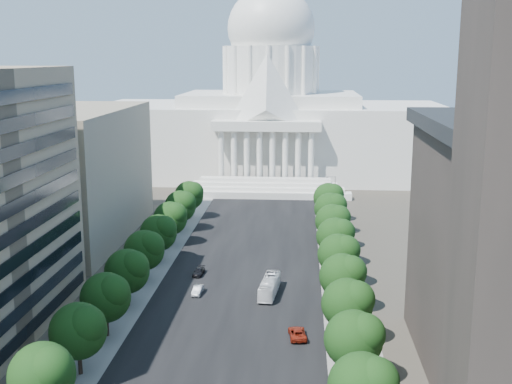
% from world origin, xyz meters
% --- Properties ---
extents(road_asphalt, '(30.00, 260.00, 0.01)m').
position_xyz_m(road_asphalt, '(0.00, 90.00, 0.00)').
color(road_asphalt, black).
rests_on(road_asphalt, ground).
extents(sidewalk_left, '(8.00, 260.00, 0.02)m').
position_xyz_m(sidewalk_left, '(-19.00, 90.00, 0.00)').
color(sidewalk_left, gray).
rests_on(sidewalk_left, ground).
extents(sidewalk_right, '(8.00, 260.00, 0.02)m').
position_xyz_m(sidewalk_right, '(19.00, 90.00, 0.00)').
color(sidewalk_right, gray).
rests_on(sidewalk_right, ground).
extents(capitol, '(120.00, 56.00, 73.00)m').
position_xyz_m(capitol, '(0.00, 184.89, 20.01)').
color(capitol, white).
rests_on(capitol, ground).
extents(office_block_left_far, '(38.00, 52.00, 30.00)m').
position_xyz_m(office_block_left_far, '(-48.00, 100.00, 15.00)').
color(office_block_left_far, gray).
rests_on(office_block_left_far, ground).
extents(tree_l_b, '(7.79, 7.60, 9.97)m').
position_xyz_m(tree_l_b, '(-17.66, 23.81, 6.45)').
color(tree_l_b, '#33261C').
rests_on(tree_l_b, ground).
extents(tree_l_c, '(7.79, 7.60, 9.97)m').
position_xyz_m(tree_l_c, '(-17.66, 35.81, 6.45)').
color(tree_l_c, '#33261C').
rests_on(tree_l_c, ground).
extents(tree_l_d, '(7.79, 7.60, 9.97)m').
position_xyz_m(tree_l_d, '(-17.66, 47.81, 6.45)').
color(tree_l_d, '#33261C').
rests_on(tree_l_d, ground).
extents(tree_l_e, '(7.79, 7.60, 9.97)m').
position_xyz_m(tree_l_e, '(-17.66, 59.81, 6.45)').
color(tree_l_e, '#33261C').
rests_on(tree_l_e, ground).
extents(tree_l_f, '(7.79, 7.60, 9.97)m').
position_xyz_m(tree_l_f, '(-17.66, 71.81, 6.45)').
color(tree_l_f, '#33261C').
rests_on(tree_l_f, ground).
extents(tree_l_g, '(7.79, 7.60, 9.97)m').
position_xyz_m(tree_l_g, '(-17.66, 83.81, 6.45)').
color(tree_l_g, '#33261C').
rests_on(tree_l_g, ground).
extents(tree_l_h, '(7.79, 7.60, 9.97)m').
position_xyz_m(tree_l_h, '(-17.66, 95.81, 6.45)').
color(tree_l_h, '#33261C').
rests_on(tree_l_h, ground).
extents(tree_l_i, '(7.79, 7.60, 9.97)m').
position_xyz_m(tree_l_i, '(-17.66, 107.81, 6.45)').
color(tree_l_i, '#33261C').
rests_on(tree_l_i, ground).
extents(tree_l_j, '(7.79, 7.60, 9.97)m').
position_xyz_m(tree_l_j, '(-17.66, 119.81, 6.45)').
color(tree_l_j, '#33261C').
rests_on(tree_l_j, ground).
extents(tree_r_c, '(7.79, 7.60, 9.97)m').
position_xyz_m(tree_r_c, '(18.34, 35.81, 6.45)').
color(tree_r_c, '#33261C').
rests_on(tree_r_c, ground).
extents(tree_r_d, '(7.79, 7.60, 9.97)m').
position_xyz_m(tree_r_d, '(18.34, 47.81, 6.45)').
color(tree_r_d, '#33261C').
rests_on(tree_r_d, ground).
extents(tree_r_e, '(7.79, 7.60, 9.97)m').
position_xyz_m(tree_r_e, '(18.34, 59.81, 6.45)').
color(tree_r_e, '#33261C').
rests_on(tree_r_e, ground).
extents(tree_r_f, '(7.79, 7.60, 9.97)m').
position_xyz_m(tree_r_f, '(18.34, 71.81, 6.45)').
color(tree_r_f, '#33261C').
rests_on(tree_r_f, ground).
extents(tree_r_g, '(7.79, 7.60, 9.97)m').
position_xyz_m(tree_r_g, '(18.34, 83.81, 6.45)').
color(tree_r_g, '#33261C').
rests_on(tree_r_g, ground).
extents(tree_r_h, '(7.79, 7.60, 9.97)m').
position_xyz_m(tree_r_h, '(18.34, 95.81, 6.45)').
color(tree_r_h, '#33261C').
rests_on(tree_r_h, ground).
extents(tree_r_i, '(7.79, 7.60, 9.97)m').
position_xyz_m(tree_r_i, '(18.34, 107.81, 6.45)').
color(tree_r_i, '#33261C').
rests_on(tree_r_i, ground).
extents(tree_r_j, '(7.79, 7.60, 9.97)m').
position_xyz_m(tree_r_j, '(18.34, 119.81, 6.45)').
color(tree_r_j, '#33261C').
rests_on(tree_r_j, ground).
extents(streetlight_b, '(2.61, 0.44, 9.00)m').
position_xyz_m(streetlight_b, '(19.90, 35.00, 5.82)').
color(streetlight_b, gray).
rests_on(streetlight_b, ground).
extents(streetlight_c, '(2.61, 0.44, 9.00)m').
position_xyz_m(streetlight_c, '(19.90, 60.00, 5.82)').
color(streetlight_c, gray).
rests_on(streetlight_c, ground).
extents(streetlight_d, '(2.61, 0.44, 9.00)m').
position_xyz_m(streetlight_d, '(19.90, 85.00, 5.82)').
color(streetlight_d, gray).
rests_on(streetlight_d, ground).
extents(streetlight_e, '(2.61, 0.44, 9.00)m').
position_xyz_m(streetlight_e, '(19.90, 110.00, 5.82)').
color(streetlight_e, gray).
rests_on(streetlight_e, ground).
extents(streetlight_f, '(2.61, 0.44, 9.00)m').
position_xyz_m(streetlight_f, '(19.90, 135.00, 5.82)').
color(streetlight_f, gray).
rests_on(streetlight_f, ground).
extents(car_silver, '(1.74, 4.41, 1.43)m').
position_xyz_m(car_silver, '(-7.09, 66.28, 0.71)').
color(car_silver, '#ADB0B6').
rests_on(car_silver, ground).
extents(car_red, '(3.10, 5.57, 1.47)m').
position_xyz_m(car_red, '(10.81, 49.30, 0.74)').
color(car_red, maroon).
rests_on(car_red, ground).
extents(car_dark_b, '(2.20, 4.59, 1.29)m').
position_xyz_m(car_dark_b, '(-8.50, 76.29, 0.64)').
color(car_dark_b, black).
rests_on(car_dark_b, ground).
extents(city_bus, '(3.64, 11.13, 3.04)m').
position_xyz_m(city_bus, '(5.70, 67.01, 1.52)').
color(city_bus, white).
rests_on(city_bus, ground).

